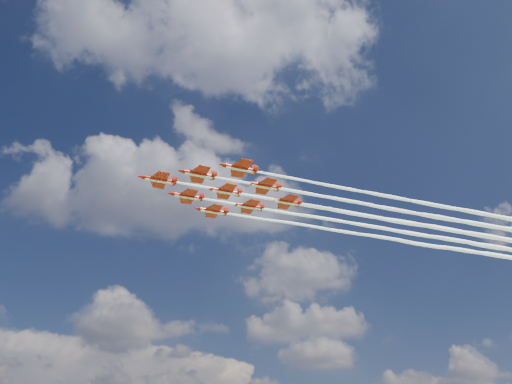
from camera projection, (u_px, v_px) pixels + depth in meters
jet_lead at (374, 217)px, 152.09m from camera, size 132.77×44.54×2.65m
jet_row2_port at (412, 212)px, 149.48m from camera, size 132.77×44.54×2.65m
jet_row2_starb at (388, 229)px, 160.19m from camera, size 132.77×44.54×2.65m
jet_row3_port at (451, 208)px, 146.88m from camera, size 132.77×44.54×2.65m
jet_row3_centre at (424, 225)px, 157.58m from camera, size 132.77×44.54×2.65m
jet_row3_starb at (400, 241)px, 168.28m from camera, size 132.77×44.54×2.65m
jet_row4_port at (462, 221)px, 154.97m from camera, size 132.77×44.54×2.65m
jet_row4_starb at (435, 237)px, 165.68m from camera, size 132.77×44.54×2.65m
jet_tail at (471, 233)px, 163.07m from camera, size 132.77×44.54×2.65m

